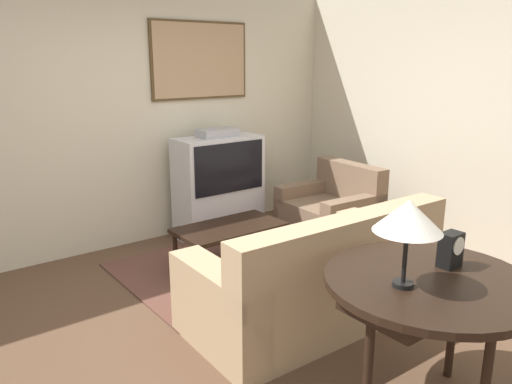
{
  "coord_description": "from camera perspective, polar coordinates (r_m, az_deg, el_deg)",
  "views": [
    {
      "loc": [
        -2.09,
        -2.8,
        1.94
      ],
      "look_at": [
        0.62,
        0.75,
        0.75
      ],
      "focal_mm": 35.0,
      "sensor_mm": 36.0,
      "label": 1
    }
  ],
  "objects": [
    {
      "name": "coffee_table",
      "position": [
        4.75,
        -3.05,
        -4.37
      ],
      "size": [
        1.02,
        0.56,
        0.42
      ],
      "color": "black",
      "rests_on": "ground_plane"
    },
    {
      "name": "wall_back",
      "position": [
        5.39,
        -14.31,
        8.3
      ],
      "size": [
        12.0,
        0.1,
        2.7
      ],
      "color": "beige",
      "rests_on": "ground_plane"
    },
    {
      "name": "table_lamp",
      "position": [
        2.61,
        17.01,
        -2.76
      ],
      "size": [
        0.35,
        0.35,
        0.47
      ],
      "color": "black",
      "rests_on": "console_table"
    },
    {
      "name": "tv",
      "position": [
        5.6,
        -4.29,
        0.77
      ],
      "size": [
        0.97,
        0.46,
        1.21
      ],
      "color": "silver",
      "rests_on": "ground_plane"
    },
    {
      "name": "ground_plane",
      "position": [
        3.99,
        -0.57,
        -14.16
      ],
      "size": [
        12.0,
        12.0,
        0.0
      ],
      "primitive_type": "plane",
      "color": "brown"
    },
    {
      "name": "couch",
      "position": [
        3.85,
        6.88,
        -10.1
      ],
      "size": [
        1.93,
        0.98,
        0.9
      ],
      "rotation": [
        0.0,
        0.0,
        3.11
      ],
      "color": "tan",
      "rests_on": "ground_plane"
    },
    {
      "name": "area_rug",
      "position": [
        4.93,
        -2.01,
        -8.15
      ],
      "size": [
        2.19,
        1.6,
        0.01
      ],
      "color": "brown",
      "rests_on": "ground_plane"
    },
    {
      "name": "wall_right",
      "position": [
        5.51,
        22.06,
        7.7
      ],
      "size": [
        0.06,
        12.0,
        2.7
      ],
      "color": "beige",
      "rests_on": "ground_plane"
    },
    {
      "name": "console_table",
      "position": [
        2.9,
        19.19,
        -10.51
      ],
      "size": [
        1.13,
        1.13,
        0.8
      ],
      "color": "black",
      "rests_on": "ground_plane"
    },
    {
      "name": "armchair",
      "position": [
        5.6,
        8.56,
        -2.45
      ],
      "size": [
        0.87,
        0.99,
        0.82
      ],
      "rotation": [
        0.0,
        0.0,
        -1.63
      ],
      "color": "brown",
      "rests_on": "ground_plane"
    },
    {
      "name": "mantel_clock",
      "position": [
        3.03,
        21.35,
        -6.16
      ],
      "size": [
        0.13,
        0.1,
        0.2
      ],
      "color": "black",
      "rests_on": "console_table"
    }
  ]
}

